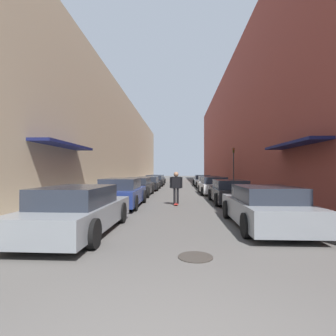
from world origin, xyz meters
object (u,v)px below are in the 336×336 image
Objects in this scene: parked_car_left_4 at (155,181)px; parked_car_right_0 at (264,207)px; skateboarder at (176,185)px; parked_car_left_5 at (158,179)px; parked_car_right_2 at (213,186)px; manhole_cover at (195,257)px; parked_car_left_3 at (149,183)px; parked_car_right_4 at (202,180)px; parked_car_left_1 at (122,193)px; parked_car_right_1 at (229,192)px; parked_car_left_0 at (78,211)px; traffic_light at (234,163)px; parked_car_right_3 at (208,183)px; parked_car_left_2 at (138,187)px.

parked_car_left_4 is 22.09m from parked_car_right_0.
skateboarder reaches higher than parked_car_left_4.
parked_car_left_5 is 0.98× the size of parked_car_right_2.
manhole_cover is at bearing -82.78° from parked_car_left_4.
parked_car_right_4 is (5.40, 6.44, 0.02)m from parked_car_left_3.
parked_car_left_1 is 1.07× the size of parked_car_right_1.
skateboarder is at bearing -80.98° from parked_car_left_4.
skateboarder is at bearing -99.45° from parked_car_right_4.
parked_car_left_0 is 1.27× the size of traffic_light.
parked_car_right_3 is at bearing 9.14° from parked_car_left_3.
parked_car_right_3 is at bearing 87.85° from parked_car_right_2.
parked_car_right_3 reaches higher than parked_car_left_5.
parked_car_right_1 is at bearing -90.21° from parked_car_right_3.
parked_car_right_4 is at bearing 90.78° from parked_car_right_3.
parked_car_left_1 reaches higher than parked_car_right_0.
parked_car_left_1 is at bearing -114.79° from parked_car_right_3.
parked_car_left_0 is at bearing -113.33° from parked_car_right_2.
parked_car_right_0 is at bearing -60.67° from parked_car_left_2.
parked_car_left_3 is 1.06× the size of parked_car_left_4.
manhole_cover is 19.70m from traffic_light.
traffic_light is (2.36, -5.69, 1.78)m from parked_car_right_4.
traffic_light is at bearing 76.17° from manhole_cover.
parked_car_right_1 is 15.88m from parked_car_right_4.
parked_car_left_3 is at bearing 142.36° from parked_car_right_2.
parked_car_right_4 is (0.02, 21.78, -0.01)m from parked_car_right_0.
parked_car_left_2 is at bearing 104.15° from manhole_cover.
parked_car_right_3 is at bearing 75.66° from skateboarder.
parked_car_right_4 reaches higher than parked_car_left_3.
manhole_cover is at bearing -104.95° from parked_car_right_1.
parked_car_left_2 is at bearing -91.05° from parked_car_left_3.
parked_car_right_2 is at bearing 66.80° from skateboarder.
parked_car_right_2 is 1.05× the size of parked_car_right_4.
parked_car_left_5 is 0.93× the size of parked_car_right_3.
parked_car_left_3 is at bearing -129.96° from parked_car_right_4.
parked_car_left_1 is at bearing -89.70° from parked_car_left_5.
parked_car_left_0 is 18.12m from parked_car_right_3.
parked_car_right_0 is 16.23m from parked_car_right_3.
parked_car_left_0 is at bearing -103.36° from parked_car_right_4.
manhole_cover is (3.19, -12.64, -0.62)m from parked_car_left_2.
parked_car_right_3 is (5.49, 17.27, -0.03)m from parked_car_left_0.
parked_car_right_0 reaches higher than parked_car_left_4.
parked_car_left_4 reaches higher than manhole_cover.
parked_car_left_1 is 2.71m from skateboarder.
parked_car_left_5 is (-0.02, 17.00, -0.04)m from parked_car_left_2.
parked_car_left_0 reaches higher than parked_car_left_4.
parked_car_left_5 is 27.30m from parked_car_right_0.
parked_car_left_3 is 18.51m from manhole_cover.
parked_car_left_3 is 1.18× the size of parked_car_right_4.
parked_car_left_1 is 0.97× the size of parked_car_left_2.
parked_car_right_1 is at bearing 75.05° from manhole_cover.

